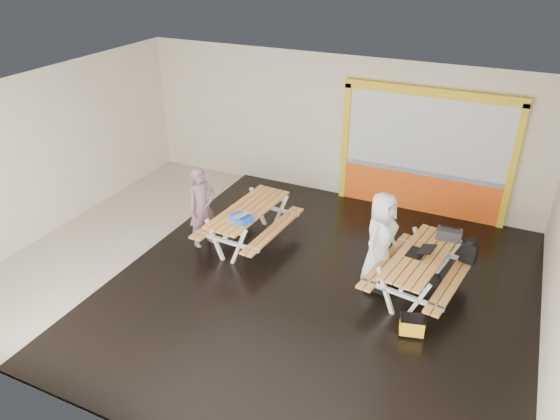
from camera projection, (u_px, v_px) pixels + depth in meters
The scene contains 14 objects.
room at pixel (259, 194), 9.46m from camera, with size 10.02×8.02×3.52m.
deck at pixel (320, 290), 9.80m from camera, with size 7.50×7.98×0.05m, color black.
kiosk at pixel (424, 155), 11.93m from camera, with size 3.88×0.16×3.00m.
picnic_table_left at pixel (249, 217), 10.97m from camera, with size 1.63×2.29×0.88m.
picnic_table_right at pixel (420, 264), 9.42m from camera, with size 1.79×2.37×0.87m.
person_left at pixel (202, 207), 10.83m from camera, with size 0.64×0.42×1.74m, color #765263.
person_right at pixel (381, 238), 9.73m from camera, with size 0.90×0.58×1.83m, color white.
laptop_left at pixel (238, 217), 10.43m from camera, with size 0.51×0.49×0.18m.
laptop_right at pixel (420, 251), 9.31m from camera, with size 0.50×0.45×0.19m.
blue_pouch at pixel (242, 218), 10.36m from camera, with size 0.41×0.29×0.12m, color blue.
toolbox at pixel (449, 234), 9.75m from camera, with size 0.47×0.25×0.26m.
backpack at pixel (469, 251), 9.57m from camera, with size 0.32×0.25×0.47m.
dark_case at pixel (378, 285), 9.77m from camera, with size 0.41×0.31×0.16m, color black.
fluke_bag at pixel (412, 326), 8.61m from camera, with size 0.46×0.36×0.35m.
Camera 1 is at (3.94, -7.53, 5.94)m, focal length 33.72 mm.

